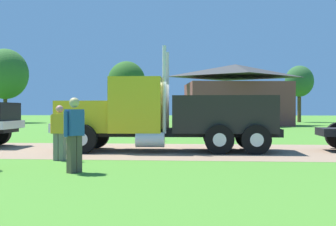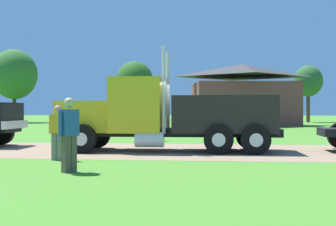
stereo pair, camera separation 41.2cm
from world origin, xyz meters
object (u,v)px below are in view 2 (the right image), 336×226
object	(u,v)px
shed_building	(243,96)
visitor_far_side	(154,124)
truck_foreground_white	(168,116)
visitor_by_barrel	(58,131)
visitor_standing_near	(69,132)

from	to	relation	value
shed_building	visitor_far_side	bearing A→B (deg)	-104.15
truck_foreground_white	visitor_by_barrel	size ratio (longest dim) A/B	4.97
visitor_by_barrel	visitor_far_side	world-z (taller)	visitor_by_barrel
visitor_standing_near	visitor_far_side	distance (m)	11.19
shed_building	truck_foreground_white	bearing A→B (deg)	-98.79
visitor_standing_near	shed_building	world-z (taller)	shed_building
truck_foreground_white	shed_building	xyz separation A→B (m)	(4.24, 27.44, 1.56)
visitor_by_barrel	shed_building	xyz separation A→B (m)	(7.23, 30.75, 1.97)
visitor_by_barrel	visitor_far_side	bearing A→B (deg)	79.13
truck_foreground_white	visitor_by_barrel	xyz separation A→B (m)	(-2.99, -3.31, -0.41)
visitor_by_barrel	shed_building	distance (m)	31.65
visitor_far_side	shed_building	distance (m)	22.83
truck_foreground_white	shed_building	bearing A→B (deg)	81.21
visitor_standing_near	visitor_far_side	bearing A→B (deg)	87.58
visitor_standing_near	shed_building	bearing A→B (deg)	79.71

